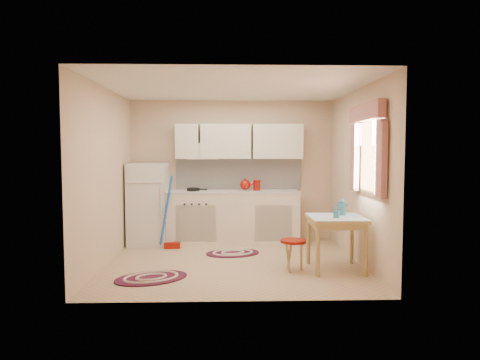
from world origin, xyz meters
name	(u,v)px	position (x,y,z in m)	size (l,w,h in m)	color
room_shell	(243,152)	(0.16, 0.24, 1.60)	(3.64, 3.60, 2.52)	tan
fridge	(148,204)	(-1.44, 1.25, 0.70)	(0.65, 0.60, 1.40)	silver
broom	(172,212)	(-0.99, 0.90, 0.60)	(0.28, 0.12, 1.20)	blue
base_cabinets	(233,218)	(0.02, 1.30, 0.44)	(2.25, 0.60, 0.88)	beige
countertop	(233,192)	(0.02, 1.30, 0.90)	(2.27, 0.62, 0.04)	beige
frying_pan	(193,189)	(-0.67, 1.25, 0.94)	(0.22, 0.22, 0.05)	black
red_kettle	(245,185)	(0.23, 1.30, 1.02)	(0.20, 0.18, 0.20)	maroon
red_canister	(257,186)	(0.43, 1.30, 1.00)	(0.12, 0.12, 0.16)	maroon
table	(336,244)	(1.38, -0.43, 0.36)	(0.72, 0.72, 0.72)	tan
stool	(293,255)	(0.80, -0.45, 0.21)	(0.34, 0.34, 0.42)	maroon
coffee_pot	(342,206)	(1.49, -0.31, 0.85)	(0.13, 0.11, 0.26)	#29677D
mug	(336,215)	(1.36, -0.53, 0.77)	(0.08, 0.08, 0.10)	#29677D
rug_center	(233,253)	(0.00, 0.52, 0.01)	(0.84, 0.56, 0.02)	#680B0D
rug_left	(151,278)	(-1.05, -0.75, 0.01)	(0.92, 0.62, 0.02)	#680B0D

